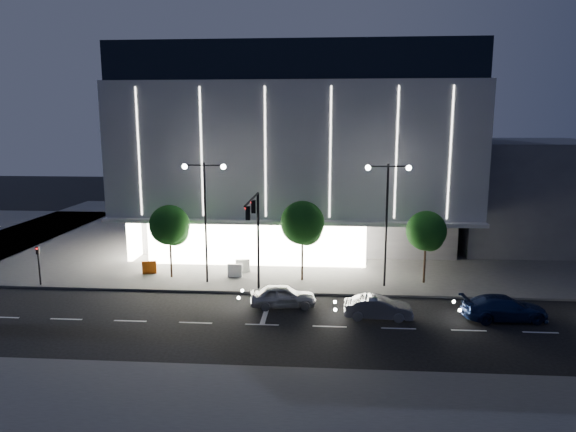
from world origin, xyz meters
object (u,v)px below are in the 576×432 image
(street_lamp_west, at_px, (205,205))
(ped_signal_far, at_px, (39,261))
(barrier_a, at_px, (149,267))
(tree_right, at_px, (426,233))
(street_lamp_east, at_px, (387,207))
(car_third, at_px, (504,308))
(barrier_b, at_px, (235,270))
(tree_mid, at_px, (303,225))
(car_lead, at_px, (283,296))
(traffic_mast, at_px, (255,225))
(car_second, at_px, (378,308))
(barrier_d, at_px, (243,266))
(tree_left, at_px, (170,227))

(street_lamp_west, xyz_separation_m, ped_signal_far, (-12.00, -1.50, -4.07))
(barrier_a, bearing_deg, tree_right, -15.99)
(street_lamp_east, bearing_deg, tree_right, 18.63)
(tree_right, height_order, car_third, tree_right)
(barrier_b, bearing_deg, tree_mid, -7.52)
(car_lead, bearing_deg, tree_mid, -18.24)
(traffic_mast, distance_m, car_third, 16.41)
(ped_signal_far, relative_size, car_second, 0.73)
(street_lamp_west, bearing_deg, traffic_mast, -33.65)
(tree_right, distance_m, car_second, 8.72)
(ped_signal_far, relative_size, barrier_d, 2.73)
(tree_right, bearing_deg, traffic_mast, -162.98)
(ped_signal_far, distance_m, barrier_d, 14.88)
(street_lamp_east, height_order, barrier_d, street_lamp_east)
(barrier_b, bearing_deg, barrier_d, 70.81)
(tree_left, height_order, barrier_d, tree_left)
(tree_left, height_order, car_third, tree_left)
(tree_left, bearing_deg, car_second, -25.16)
(ped_signal_far, height_order, car_lead, ped_signal_far)
(tree_right, relative_size, barrier_a, 5.01)
(car_second, distance_m, car_third, 7.62)
(car_lead, bearing_deg, barrier_a, 53.18)
(ped_signal_far, distance_m, car_second, 24.39)
(ped_signal_far, relative_size, tree_mid, 0.49)
(tree_left, distance_m, car_second, 16.82)
(traffic_mast, bearing_deg, ped_signal_far, 175.85)
(car_third, height_order, barrier_b, car_third)
(tree_right, relative_size, car_third, 1.08)
(tree_mid, relative_size, barrier_b, 5.59)
(street_lamp_east, relative_size, ped_signal_far, 3.00)
(street_lamp_west, height_order, street_lamp_east, same)
(ped_signal_far, xyz_separation_m, car_lead, (18.00, -2.89, -1.16))
(car_lead, relative_size, barrier_b, 3.87)
(ped_signal_far, relative_size, tree_right, 0.54)
(tree_right, bearing_deg, street_lamp_east, -161.37)
(traffic_mast, height_order, car_third, traffic_mast)
(traffic_mast, bearing_deg, car_lead, -40.87)
(tree_mid, bearing_deg, car_second, -54.94)
(street_lamp_west, relative_size, tree_right, 1.63)
(street_lamp_west, bearing_deg, barrier_a, 160.37)
(tree_mid, bearing_deg, tree_left, -180.00)
(tree_right, bearing_deg, barrier_b, 178.43)
(street_lamp_east, height_order, barrier_b, street_lamp_east)
(tree_mid, bearing_deg, barrier_a, 176.38)
(street_lamp_west, height_order, tree_left, street_lamp_west)
(barrier_d, bearing_deg, car_second, -55.79)
(street_lamp_east, height_order, tree_left, street_lamp_east)
(tree_right, height_order, barrier_b, tree_right)
(tree_left, height_order, car_second, tree_left)
(ped_signal_far, height_order, tree_left, tree_left)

